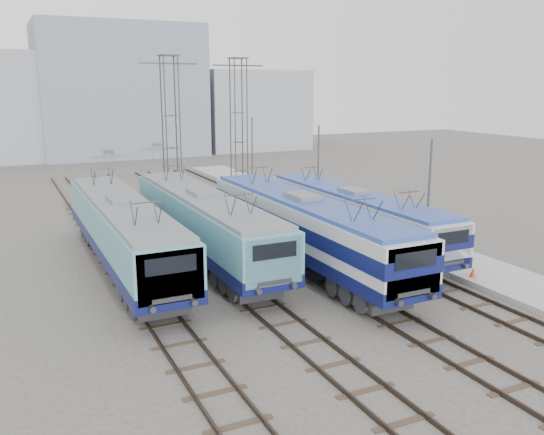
{
  "coord_description": "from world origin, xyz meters",
  "views": [
    {
      "loc": [
        -12.4,
        -22.09,
        9.8
      ],
      "look_at": [
        1.52,
        7.0,
        2.36
      ],
      "focal_mm": 38.0,
      "sensor_mm": 36.0,
      "label": 1
    }
  ],
  "objects": [
    {
      "name": "mast_rear",
      "position": [
        8.6,
        26.0,
        3.5
      ],
      "size": [
        0.12,
        0.12,
        7.0
      ],
      "primitive_type": "cylinder",
      "color": "#3F4247",
      "rests_on": "ground"
    },
    {
      "name": "ground",
      "position": [
        0.0,
        0.0,
        0.0
      ],
      "size": [
        160.0,
        160.0,
        0.0
      ],
      "primitive_type": "plane",
      "color": "#514C47"
    },
    {
      "name": "locomotive_center_left",
      "position": [
        -2.25,
        8.0,
        2.33
      ],
      "size": [
        2.96,
        18.73,
        3.53
      ],
      "color": "#0E134B",
      "rests_on": "ground"
    },
    {
      "name": "locomotive_center_right",
      "position": [
        2.25,
        4.5,
        2.4
      ],
      "size": [
        2.99,
        18.91,
        3.55
      ],
      "color": "#0E134B",
      "rests_on": "ground"
    },
    {
      "name": "locomotive_far_left",
      "position": [
        -6.75,
        7.98,
        2.33
      ],
      "size": [
        2.97,
        18.79,
        3.54
      ],
      "color": "#0E134B",
      "rests_on": "ground"
    },
    {
      "name": "building_east",
      "position": [
        24.0,
        62.0,
        6.0
      ],
      "size": [
        16.0,
        12.0,
        12.0
      ],
      "primitive_type": "cube",
      "color": "#949AA4",
      "rests_on": "ground"
    },
    {
      "name": "building_center",
      "position": [
        4.0,
        62.0,
        9.0
      ],
      "size": [
        22.0,
        14.0,
        18.0
      ],
      "primitive_type": "cube",
      "color": "gray",
      "rests_on": "ground"
    },
    {
      "name": "safety_cone",
      "position": [
        8.8,
        -1.45,
        0.56
      ],
      "size": [
        0.33,
        0.33,
        0.53
      ],
      "primitive_type": "cone",
      "color": "#DD4915",
      "rests_on": "platform"
    },
    {
      "name": "mast_front",
      "position": [
        8.6,
        2.0,
        3.5
      ],
      "size": [
        0.12,
        0.12,
        7.0
      ],
      "primitive_type": "cylinder",
      "color": "#3F4247",
      "rests_on": "ground"
    },
    {
      "name": "mast_mid",
      "position": [
        8.6,
        14.0,
        3.5
      ],
      "size": [
        0.12,
        0.12,
        7.0
      ],
      "primitive_type": "cylinder",
      "color": "#3F4247",
      "rests_on": "ground"
    },
    {
      "name": "catenary_tower_east",
      "position": [
        6.5,
        24.0,
        6.64
      ],
      "size": [
        4.5,
        1.2,
        12.0
      ],
      "color": "#3F4247",
      "rests_on": "ground"
    },
    {
      "name": "platform",
      "position": [
        10.2,
        8.0,
        0.15
      ],
      "size": [
        4.0,
        70.0,
        0.3
      ],
      "primitive_type": "cube",
      "color": "#9E9E99",
      "rests_on": "ground"
    },
    {
      "name": "locomotive_far_right",
      "position": [
        6.75,
        6.37,
        2.2
      ],
      "size": [
        2.71,
        17.13,
        3.22
      ],
      "color": "#0E134B",
      "rests_on": "ground"
    },
    {
      "name": "catenary_tower_west",
      "position": [
        0.0,
        22.0,
        6.64
      ],
      "size": [
        4.5,
        1.2,
        12.0
      ],
      "color": "#3F4247",
      "rests_on": "ground"
    }
  ]
}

